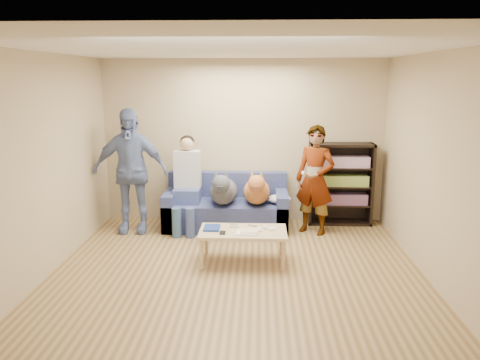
{
  "coord_description": "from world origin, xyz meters",
  "views": [
    {
      "loc": [
        0.25,
        -4.97,
        2.32
      ],
      "look_at": [
        0.0,
        1.2,
        0.95
      ],
      "focal_mm": 35.0,
      "sensor_mm": 36.0,
      "label": 1
    }
  ],
  "objects_px": {
    "person_standing_left": "(130,171)",
    "dog_gray": "(223,190)",
    "dog_tan": "(257,190)",
    "coffee_table": "(243,234)",
    "person_standing_right": "(315,180)",
    "bookshelf": "(340,182)",
    "person_seated": "(187,180)",
    "notebook_blue": "(212,228)",
    "camera_silver": "(234,225)",
    "sofa": "(226,209)"
  },
  "relations": [
    {
      "from": "person_standing_right",
      "to": "dog_tan",
      "type": "xyz_separation_m",
      "value": [
        -0.87,
        0.06,
        -0.18
      ]
    },
    {
      "from": "notebook_blue",
      "to": "camera_silver",
      "type": "height_order",
      "value": "camera_silver"
    },
    {
      "from": "dog_tan",
      "to": "coffee_table",
      "type": "relative_size",
      "value": 1.06
    },
    {
      "from": "person_standing_left",
      "to": "sofa",
      "type": "bearing_deg",
      "value": 7.81
    },
    {
      "from": "person_standing_right",
      "to": "sofa",
      "type": "height_order",
      "value": "person_standing_right"
    },
    {
      "from": "person_standing_right",
      "to": "dog_tan",
      "type": "relative_size",
      "value": 1.4
    },
    {
      "from": "notebook_blue",
      "to": "dog_gray",
      "type": "height_order",
      "value": "dog_gray"
    },
    {
      "from": "notebook_blue",
      "to": "sofa",
      "type": "xyz_separation_m",
      "value": [
        0.09,
        1.4,
        -0.15
      ]
    },
    {
      "from": "person_standing_left",
      "to": "coffee_table",
      "type": "bearing_deg",
      "value": -37.35
    },
    {
      "from": "person_standing_left",
      "to": "dog_gray",
      "type": "xyz_separation_m",
      "value": [
        1.39,
        0.06,
        -0.3
      ]
    },
    {
      "from": "sofa",
      "to": "coffee_table",
      "type": "xyz_separation_m",
      "value": [
        0.31,
        -1.45,
        0.09
      ]
    },
    {
      "from": "person_seated",
      "to": "coffee_table",
      "type": "bearing_deg",
      "value": -55.48
    },
    {
      "from": "person_standing_right",
      "to": "bookshelf",
      "type": "relative_size",
      "value": 1.25
    },
    {
      "from": "notebook_blue",
      "to": "coffee_table",
      "type": "relative_size",
      "value": 0.24
    },
    {
      "from": "person_standing_right",
      "to": "coffee_table",
      "type": "xyz_separation_m",
      "value": [
        -1.03,
        -1.2,
        -0.44
      ]
    },
    {
      "from": "sofa",
      "to": "dog_gray",
      "type": "height_order",
      "value": "dog_gray"
    },
    {
      "from": "person_seated",
      "to": "dog_gray",
      "type": "relative_size",
      "value": 1.17
    },
    {
      "from": "person_seated",
      "to": "bookshelf",
      "type": "distance_m",
      "value": 2.43
    },
    {
      "from": "camera_silver",
      "to": "person_seated",
      "type": "xyz_separation_m",
      "value": [
        -0.79,
        1.2,
        0.33
      ]
    },
    {
      "from": "notebook_blue",
      "to": "dog_gray",
      "type": "bearing_deg",
      "value": 87.13
    },
    {
      "from": "notebook_blue",
      "to": "dog_gray",
      "type": "xyz_separation_m",
      "value": [
        0.06,
        1.17,
        0.21
      ]
    },
    {
      "from": "dog_tan",
      "to": "coffee_table",
      "type": "height_order",
      "value": "dog_tan"
    },
    {
      "from": "camera_silver",
      "to": "sofa",
      "type": "height_order",
      "value": "sofa"
    },
    {
      "from": "notebook_blue",
      "to": "camera_silver",
      "type": "relative_size",
      "value": 2.36
    },
    {
      "from": "dog_tan",
      "to": "bookshelf",
      "type": "relative_size",
      "value": 0.89
    },
    {
      "from": "person_standing_left",
      "to": "dog_gray",
      "type": "relative_size",
      "value": 1.5
    },
    {
      "from": "sofa",
      "to": "person_seated",
      "type": "height_order",
      "value": "person_seated"
    },
    {
      "from": "camera_silver",
      "to": "dog_tan",
      "type": "distance_m",
      "value": 1.19
    },
    {
      "from": "dog_tan",
      "to": "bookshelf",
      "type": "height_order",
      "value": "bookshelf"
    },
    {
      "from": "person_standing_right",
      "to": "dog_tan",
      "type": "distance_m",
      "value": 0.89
    },
    {
      "from": "person_standing_left",
      "to": "dog_gray",
      "type": "bearing_deg",
      "value": -1.15
    },
    {
      "from": "sofa",
      "to": "dog_gray",
      "type": "relative_size",
      "value": 1.52
    },
    {
      "from": "dog_tan",
      "to": "camera_silver",
      "type": "bearing_deg",
      "value": -103.97
    },
    {
      "from": "camera_silver",
      "to": "person_seated",
      "type": "distance_m",
      "value": 1.47
    },
    {
      "from": "camera_silver",
      "to": "sofa",
      "type": "distance_m",
      "value": 1.35
    },
    {
      "from": "person_standing_left",
      "to": "person_seated",
      "type": "relative_size",
      "value": 1.28
    },
    {
      "from": "notebook_blue",
      "to": "sofa",
      "type": "height_order",
      "value": "sofa"
    },
    {
      "from": "person_standing_left",
      "to": "person_seated",
      "type": "xyz_separation_m",
      "value": [
        0.83,
        0.16,
        -0.16
      ]
    },
    {
      "from": "dog_tan",
      "to": "dog_gray",
      "type": "bearing_deg",
      "value": -175.75
    },
    {
      "from": "notebook_blue",
      "to": "dog_gray",
      "type": "relative_size",
      "value": 0.21
    },
    {
      "from": "camera_silver",
      "to": "bookshelf",
      "type": "height_order",
      "value": "bookshelf"
    },
    {
      "from": "coffee_table",
      "to": "camera_silver",
      "type": "bearing_deg",
      "value": 135.0
    },
    {
      "from": "dog_gray",
      "to": "bookshelf",
      "type": "xyz_separation_m",
      "value": [
        1.83,
        0.46,
        0.04
      ]
    },
    {
      "from": "person_standing_right",
      "to": "person_seated",
      "type": "bearing_deg",
      "value": -154.74
    },
    {
      "from": "sofa",
      "to": "coffee_table",
      "type": "height_order",
      "value": "sofa"
    },
    {
      "from": "sofa",
      "to": "bookshelf",
      "type": "bearing_deg",
      "value": 7.4
    },
    {
      "from": "person_seated",
      "to": "bookshelf",
      "type": "xyz_separation_m",
      "value": [
        2.4,
        0.36,
        -0.09
      ]
    },
    {
      "from": "person_seated",
      "to": "dog_tan",
      "type": "xyz_separation_m",
      "value": [
        1.07,
        -0.06,
        -0.14
      ]
    },
    {
      "from": "person_standing_right",
      "to": "bookshelf",
      "type": "height_order",
      "value": "person_standing_right"
    },
    {
      "from": "notebook_blue",
      "to": "coffee_table",
      "type": "xyz_separation_m",
      "value": [
        0.4,
        -0.05,
        -0.06
      ]
    }
  ]
}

